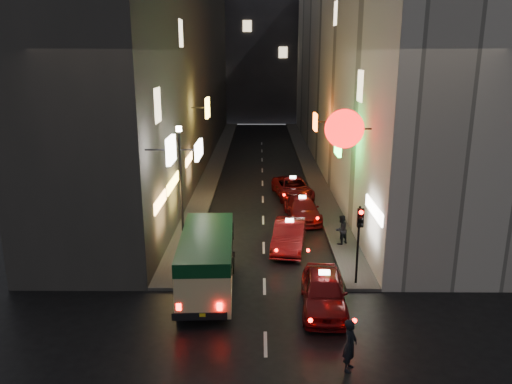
{
  "coord_description": "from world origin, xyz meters",
  "views": [
    {
      "loc": [
        -0.21,
        -11.39,
        9.81
      ],
      "look_at": [
        -0.4,
        13.0,
        3.04
      ],
      "focal_mm": 35.0,
      "sensor_mm": 36.0,
      "label": 1
    }
  ],
  "objects_px": {
    "minibus": "(207,256)",
    "lamp_post": "(181,179)",
    "pedestrian_crossing": "(350,342)",
    "taxi_near": "(324,289)",
    "traffic_light": "(359,229)"
  },
  "relations": [
    {
      "from": "taxi_near",
      "to": "pedestrian_crossing",
      "type": "bearing_deg",
      "value": -84.97
    },
    {
      "from": "taxi_near",
      "to": "pedestrian_crossing",
      "type": "relative_size",
      "value": 2.8
    },
    {
      "from": "traffic_light",
      "to": "lamp_post",
      "type": "distance_m",
      "value": 9.42
    },
    {
      "from": "minibus",
      "to": "traffic_light",
      "type": "height_order",
      "value": "traffic_light"
    },
    {
      "from": "minibus",
      "to": "taxi_near",
      "type": "relative_size",
      "value": 1.09
    },
    {
      "from": "minibus",
      "to": "pedestrian_crossing",
      "type": "relative_size",
      "value": 3.06
    },
    {
      "from": "pedestrian_crossing",
      "to": "lamp_post",
      "type": "bearing_deg",
      "value": 57.83
    },
    {
      "from": "taxi_near",
      "to": "minibus",
      "type": "bearing_deg",
      "value": 163.37
    },
    {
      "from": "taxi_near",
      "to": "traffic_light",
      "type": "relative_size",
      "value": 1.59
    },
    {
      "from": "minibus",
      "to": "lamp_post",
      "type": "bearing_deg",
      "value": 109.51
    },
    {
      "from": "taxi_near",
      "to": "pedestrian_crossing",
      "type": "distance_m",
      "value": 3.98
    },
    {
      "from": "minibus",
      "to": "lamp_post",
      "type": "xyz_separation_m",
      "value": [
        -1.78,
        5.03,
        2.09
      ]
    },
    {
      "from": "taxi_near",
      "to": "lamp_post",
      "type": "height_order",
      "value": "lamp_post"
    },
    {
      "from": "taxi_near",
      "to": "pedestrian_crossing",
      "type": "height_order",
      "value": "pedestrian_crossing"
    },
    {
      "from": "minibus",
      "to": "taxi_near",
      "type": "bearing_deg",
      "value": -16.63
    }
  ]
}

